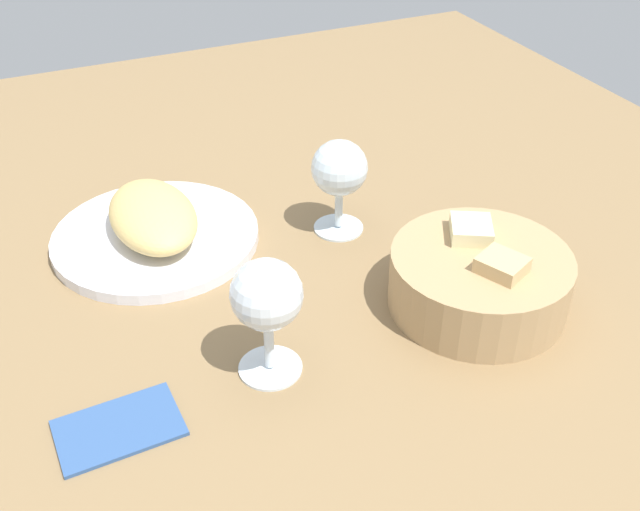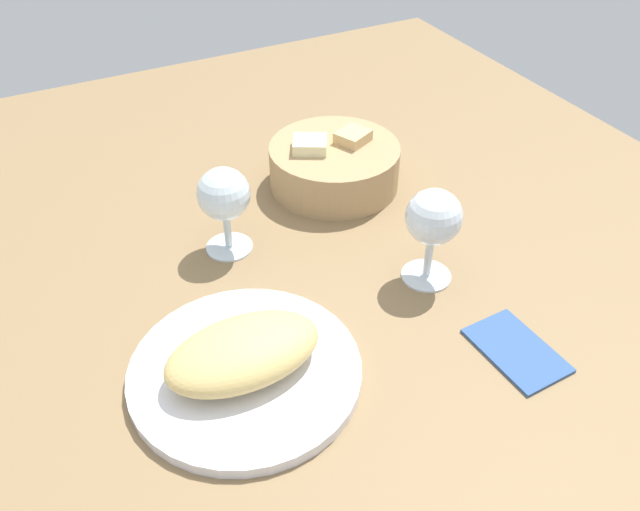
% 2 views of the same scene
% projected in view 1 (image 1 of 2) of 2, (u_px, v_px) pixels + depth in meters
% --- Properties ---
extents(ground_plane, '(1.40, 1.40, 0.02)m').
position_uv_depth(ground_plane, '(279.00, 257.00, 0.92)').
color(ground_plane, olive).
extents(plate, '(0.25, 0.25, 0.01)m').
position_uv_depth(plate, '(156.00, 237.00, 0.92)').
color(plate, white).
rests_on(plate, ground_plane).
extents(omelette, '(0.17, 0.10, 0.05)m').
position_uv_depth(omelette, '(153.00, 216.00, 0.90)').
color(omelette, '#D6B66B').
rests_on(omelette, plate).
extents(lettuce_garnish, '(0.04, 0.04, 0.01)m').
position_uv_depth(lettuce_garnish, '(168.00, 204.00, 0.96)').
color(lettuce_garnish, '#44873C').
rests_on(lettuce_garnish, plate).
extents(bread_basket, '(0.19, 0.19, 0.08)m').
position_uv_depth(bread_basket, '(479.00, 279.00, 0.81)').
color(bread_basket, tan).
rests_on(bread_basket, ground_plane).
extents(wine_glass_near, '(0.07, 0.07, 0.13)m').
position_uv_depth(wine_glass_near, '(267.00, 300.00, 0.69)').
color(wine_glass_near, silver).
rests_on(wine_glass_near, ground_plane).
extents(wine_glass_far, '(0.07, 0.07, 0.12)m').
position_uv_depth(wine_glass_far, '(339.00, 173.00, 0.90)').
color(wine_glass_far, silver).
rests_on(wine_glass_far, ground_plane).
extents(folded_napkin, '(0.07, 0.11, 0.01)m').
position_uv_depth(folded_napkin, '(118.00, 426.00, 0.68)').
color(folded_napkin, '#31548C').
rests_on(folded_napkin, ground_plane).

